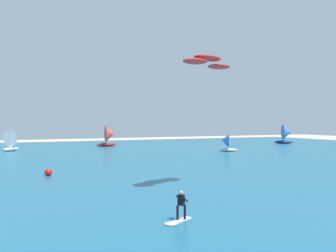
{
  "coord_description": "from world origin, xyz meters",
  "views": [
    {
      "loc": [
        -8.05,
        -4.45,
        5.61
      ],
      "look_at": [
        -0.03,
        14.05,
        5.38
      ],
      "focal_mm": 35.0,
      "sensor_mm": 36.0,
      "label": 1
    }
  ],
  "objects_px": {
    "sailboat_outermost": "(109,136)",
    "sailboat_trailing": "(286,134)",
    "sailboat_leading": "(226,142)",
    "sailboat_mid_left": "(13,140)",
    "kitesurfer": "(179,210)",
    "marker_buoy": "(48,172)",
    "kite": "(207,62)"
  },
  "relations": [
    {
      "from": "sailboat_outermost",
      "to": "sailboat_trailing",
      "type": "bearing_deg",
      "value": -11.56
    },
    {
      "from": "sailboat_leading",
      "to": "sailboat_mid_left",
      "type": "relative_size",
      "value": 0.85
    },
    {
      "from": "kitesurfer",
      "to": "sailboat_trailing",
      "type": "xyz_separation_m",
      "value": [
        54.04,
        49.07,
        1.93
      ]
    },
    {
      "from": "sailboat_mid_left",
      "to": "marker_buoy",
      "type": "relative_size",
      "value": 5.91
    },
    {
      "from": "kite",
      "to": "marker_buoy",
      "type": "distance_m",
      "value": 19.63
    },
    {
      "from": "kitesurfer",
      "to": "sailboat_outermost",
      "type": "height_order",
      "value": "sailboat_outermost"
    },
    {
      "from": "kitesurfer",
      "to": "kite",
      "type": "xyz_separation_m",
      "value": [
        6.24,
        7.58,
        10.02
      ]
    },
    {
      "from": "sailboat_outermost",
      "to": "sailboat_leading",
      "type": "bearing_deg",
      "value": -52.47
    },
    {
      "from": "sailboat_trailing",
      "to": "sailboat_outermost",
      "type": "relative_size",
      "value": 1.04
    },
    {
      "from": "sailboat_trailing",
      "to": "kite",
      "type": "bearing_deg",
      "value": -139.04
    },
    {
      "from": "kite",
      "to": "sailboat_leading",
      "type": "xyz_separation_m",
      "value": [
        20.59,
        28.31,
        -8.83
      ]
    },
    {
      "from": "kitesurfer",
      "to": "marker_buoy",
      "type": "height_order",
      "value": "kitesurfer"
    },
    {
      "from": "sailboat_trailing",
      "to": "sailboat_mid_left",
      "type": "bearing_deg",
      "value": 175.7
    },
    {
      "from": "sailboat_leading",
      "to": "sailboat_mid_left",
      "type": "xyz_separation_m",
      "value": [
        -37.01,
        18.01,
        0.32
      ]
    },
    {
      "from": "kite",
      "to": "marker_buoy",
      "type": "height_order",
      "value": "kite"
    },
    {
      "from": "sailboat_trailing",
      "to": "marker_buoy",
      "type": "relative_size",
      "value": 7.12
    },
    {
      "from": "kite",
      "to": "sailboat_leading",
      "type": "height_order",
      "value": "kite"
    },
    {
      "from": "kite",
      "to": "sailboat_mid_left",
      "type": "xyz_separation_m",
      "value": [
        -16.42,
        46.32,
        -8.51
      ]
    },
    {
      "from": "sailboat_outermost",
      "to": "kitesurfer",
      "type": "bearing_deg",
      "value": -99.51
    },
    {
      "from": "kitesurfer",
      "to": "kite",
      "type": "relative_size",
      "value": 0.34
    },
    {
      "from": "sailboat_trailing",
      "to": "sailboat_outermost",
      "type": "xyz_separation_m",
      "value": [
        -44.3,
        9.06,
        -0.1
      ]
    },
    {
      "from": "kite",
      "to": "sailboat_trailing",
      "type": "bearing_deg",
      "value": 40.96
    },
    {
      "from": "sailboat_trailing",
      "to": "sailboat_leading",
      "type": "height_order",
      "value": "sailboat_trailing"
    },
    {
      "from": "kitesurfer",
      "to": "marker_buoy",
      "type": "relative_size",
      "value": 2.57
    },
    {
      "from": "sailboat_trailing",
      "to": "sailboat_mid_left",
      "type": "height_order",
      "value": "sailboat_trailing"
    },
    {
      "from": "sailboat_trailing",
      "to": "marker_buoy",
      "type": "xyz_separation_m",
      "value": [
        -59.78,
        -29.77,
        -2.14
      ]
    },
    {
      "from": "kitesurfer",
      "to": "sailboat_trailing",
      "type": "distance_m",
      "value": 73.02
    },
    {
      "from": "kitesurfer",
      "to": "sailboat_leading",
      "type": "bearing_deg",
      "value": 53.22
    },
    {
      "from": "kite",
      "to": "kitesurfer",
      "type": "bearing_deg",
      "value": -129.46
    },
    {
      "from": "marker_buoy",
      "to": "sailboat_mid_left",
      "type": "bearing_deg",
      "value": 97.32
    },
    {
      "from": "sailboat_leading",
      "to": "marker_buoy",
      "type": "height_order",
      "value": "sailboat_leading"
    },
    {
      "from": "sailboat_leading",
      "to": "sailboat_mid_left",
      "type": "distance_m",
      "value": 41.16
    }
  ]
}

